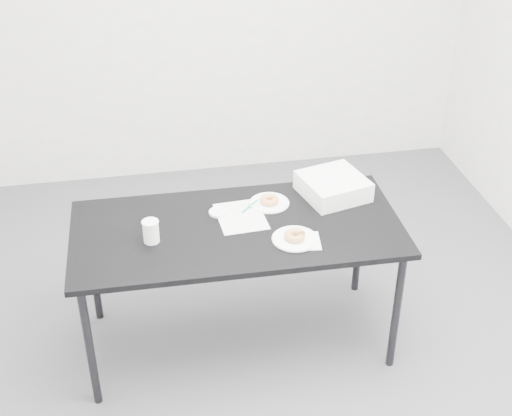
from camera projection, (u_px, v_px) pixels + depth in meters
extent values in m
plane|color=#505055|center=(241.00, 343.00, 3.91)|extent=(4.00, 4.00, 0.00)
cube|color=black|center=(237.00, 229.00, 3.54)|extent=(1.65, 0.79, 0.03)
cylinder|color=black|center=(90.00, 347.00, 3.36)|extent=(0.04, 0.04, 0.72)
cylinder|color=black|center=(93.00, 267.00, 3.90)|extent=(0.04, 0.04, 0.72)
cylinder|color=black|center=(396.00, 312.00, 3.58)|extent=(0.04, 0.04, 0.72)
cylinder|color=black|center=(359.00, 240.00, 4.12)|extent=(0.04, 0.04, 0.72)
cube|color=white|center=(241.00, 216.00, 3.61)|extent=(0.25, 0.31, 0.00)
cube|color=green|center=(253.00, 205.00, 3.69)|extent=(0.05, 0.05, 0.00)
cylinder|color=#0C8A79|center=(250.00, 206.00, 3.68)|extent=(0.10, 0.11, 0.01)
cube|color=white|center=(304.00, 241.00, 3.42)|extent=(0.17, 0.17, 0.00)
cylinder|color=white|center=(295.00, 239.00, 3.43)|extent=(0.22, 0.22, 0.01)
torus|color=#C0783C|center=(295.00, 235.00, 3.42)|extent=(0.13, 0.13, 0.03)
cylinder|color=white|center=(269.00, 203.00, 3.72)|extent=(0.21, 0.21, 0.01)
torus|color=#C0783C|center=(269.00, 200.00, 3.71)|extent=(0.11, 0.11, 0.03)
cylinder|color=white|center=(151.00, 231.00, 3.39)|extent=(0.08, 0.08, 0.12)
cylinder|color=white|center=(218.00, 212.00, 3.63)|extent=(0.10, 0.10, 0.01)
cube|color=white|center=(333.00, 186.00, 3.77)|extent=(0.38, 0.38, 0.10)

